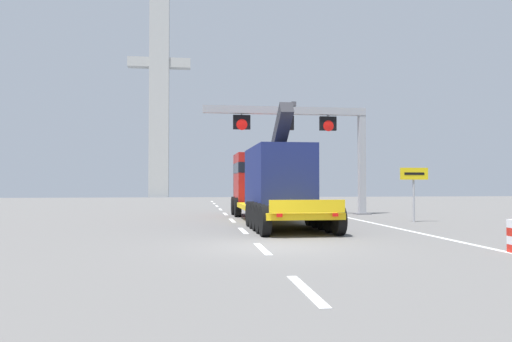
{
  "coord_description": "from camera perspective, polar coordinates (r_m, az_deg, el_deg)",
  "views": [
    {
      "loc": [
        -2.28,
        -14.48,
        1.86
      ],
      "look_at": [
        1.03,
        11.58,
        2.56
      ],
      "focal_mm": 34.58,
      "sensor_mm": 36.0,
      "label": 1
    }
  ],
  "objects": [
    {
      "name": "overhead_lane_gantry",
      "position": [
        30.32,
        6.09,
        4.87
      ],
      "size": [
        10.25,
        0.9,
        6.86
      ],
      "color": "#9EA0A5",
      "rests_on": "ground"
    },
    {
      "name": "heavy_haul_truck_yellow",
      "position": [
        25.0,
        1.51,
        -1.23
      ],
      "size": [
        3.1,
        14.08,
        5.3
      ],
      "color": "yellow",
      "rests_on": "ground"
    },
    {
      "name": "edge_line_right",
      "position": [
        27.87,
        10.54,
        -5.32
      ],
      "size": [
        0.2,
        63.0,
        0.01
      ],
      "primitive_type": "cube",
      "color": "silver",
      "rests_on": "ground"
    },
    {
      "name": "lane_markings",
      "position": [
        30.71,
        -3.58,
        -4.98
      ],
      "size": [
        0.2,
        46.82,
        0.01
      ],
      "color": "silver",
      "rests_on": "ground"
    },
    {
      "name": "exit_sign_yellow",
      "position": [
        25.36,
        17.81,
        -1.1
      ],
      "size": [
        1.42,
        0.15,
        2.66
      ],
      "color": "#9EA0A5",
      "rests_on": "ground"
    },
    {
      "name": "bridge_pylon_distant",
      "position": [
        74.19,
        -11.13,
        9.6
      ],
      "size": [
        9.0,
        2.0,
        31.5
      ],
      "color": "#B7B7B2",
      "rests_on": "ground"
    },
    {
      "name": "ground",
      "position": [
        14.78,
        1.72,
        -8.75
      ],
      "size": [
        112.0,
        112.0,
        0.0
      ],
      "primitive_type": "plane",
      "color": "slate"
    }
  ]
}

